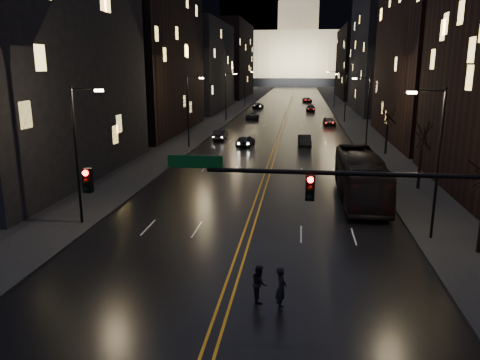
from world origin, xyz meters
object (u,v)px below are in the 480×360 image
(pedestrian_a, at_px, (281,288))
(bus, at_px, (360,177))
(oncoming_car_a, at_px, (245,141))
(oncoming_car_b, at_px, (220,135))
(receding_car_a, at_px, (304,141))
(pedestrian_b, at_px, (259,283))
(traffic_signal, at_px, (373,202))

(pedestrian_a, bearing_deg, bus, -14.02)
(pedestrian_a, bearing_deg, oncoming_car_a, 11.46)
(bus, height_order, oncoming_car_b, bus)
(receding_car_a, distance_m, pedestrian_b, 41.53)
(oncoming_car_a, height_order, pedestrian_a, pedestrian_a)
(traffic_signal, bearing_deg, pedestrian_a, 168.67)
(traffic_signal, height_order, receding_car_a, traffic_signal)
(oncoming_car_a, relative_size, oncoming_car_b, 0.99)
(bus, xyz_separation_m, pedestrian_b, (-6.32, -17.27, -0.94))
(oncoming_car_a, bearing_deg, pedestrian_b, 105.56)
(oncoming_car_b, distance_m, receding_car_a, 12.36)
(traffic_signal, bearing_deg, oncoming_car_a, 103.27)
(oncoming_car_a, height_order, receding_car_a, receding_car_a)
(traffic_signal, relative_size, oncoming_car_b, 3.84)
(bus, xyz_separation_m, pedestrian_a, (-5.33, -17.87, -0.83))
(oncoming_car_b, bearing_deg, pedestrian_b, 100.77)
(traffic_signal, relative_size, oncoming_car_a, 3.88)
(traffic_signal, height_order, pedestrian_b, traffic_signal)
(pedestrian_a, xyz_separation_m, pedestrian_b, (-0.98, 0.60, -0.11))
(oncoming_car_b, relative_size, receding_car_a, 0.97)
(oncoming_car_b, distance_m, pedestrian_a, 47.25)
(traffic_signal, xyz_separation_m, oncoming_car_a, (-9.87, 41.84, -4.34))
(traffic_signal, bearing_deg, pedestrian_b, 163.75)
(bus, bearing_deg, pedestrian_b, -110.22)
(traffic_signal, xyz_separation_m, pedestrian_b, (-4.43, 1.29, -4.26))
(pedestrian_a, relative_size, pedestrian_b, 1.13)
(bus, relative_size, oncoming_car_a, 2.87)
(pedestrian_b, bearing_deg, bus, -33.57)
(traffic_signal, bearing_deg, receding_car_a, 93.06)
(traffic_signal, relative_size, bus, 1.35)
(traffic_signal, distance_m, pedestrian_a, 5.44)
(oncoming_car_a, bearing_deg, traffic_signal, 111.20)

